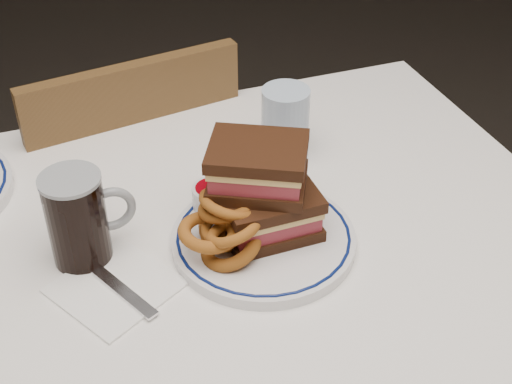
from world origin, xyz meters
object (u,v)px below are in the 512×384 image
object	(u,v)px
main_plate	(263,239)
beer_mug	(79,218)
chair_far	(131,210)
reuben_sandwich	(263,189)

from	to	relation	value
main_plate	beer_mug	size ratio (longest dim) A/B	1.91
chair_far	main_plate	distance (m)	0.59
chair_far	main_plate	size ratio (longest dim) A/B	3.33
chair_far	reuben_sandwich	size ratio (longest dim) A/B	5.29
chair_far	main_plate	world-z (taller)	chair_far
main_plate	reuben_sandwich	xyz separation A→B (m)	(0.01, 0.02, 0.07)
main_plate	reuben_sandwich	size ratio (longest dim) A/B	1.59
chair_far	beer_mug	xyz separation A→B (m)	(-0.13, -0.44, 0.35)
main_plate	beer_mug	distance (m)	0.25
reuben_sandwich	chair_far	bearing A→B (deg)	103.45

